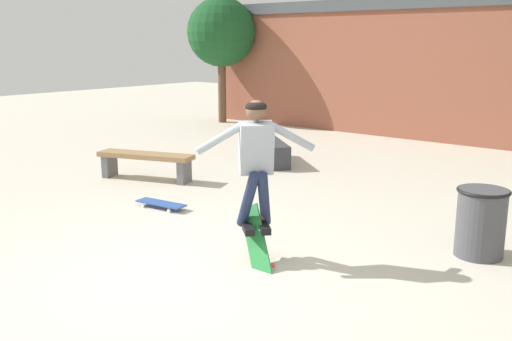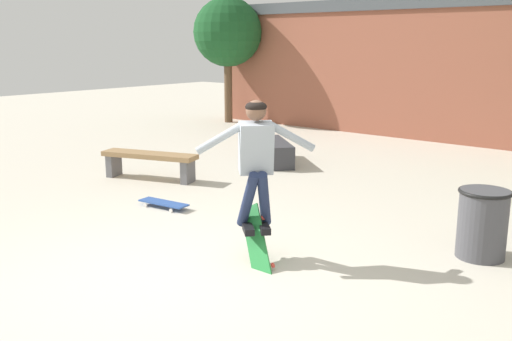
# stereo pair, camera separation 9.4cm
# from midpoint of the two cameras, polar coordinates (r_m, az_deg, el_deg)

# --- Properties ---
(ground_plane) EXTENTS (40.00, 40.00, 0.00)m
(ground_plane) POSITION_cam_midpoint_polar(r_m,az_deg,el_deg) (5.79, -7.41, -10.48)
(ground_plane) COLOR beige
(building_backdrop) EXTENTS (16.46, 0.52, 4.65)m
(building_backdrop) POSITION_cam_midpoint_polar(r_m,az_deg,el_deg) (13.45, 23.39, 9.38)
(building_backdrop) COLOR #93513D
(building_backdrop) RESTS_ON ground_plane
(tree_left) EXTENTS (1.92, 1.92, 3.50)m
(tree_left) POSITION_cam_midpoint_polar(r_m,az_deg,el_deg) (16.43, -2.68, 13.59)
(tree_left) COLOR brown
(tree_left) RESTS_ON ground_plane
(park_bench) EXTENTS (1.70, 0.91, 0.46)m
(park_bench) POSITION_cam_midpoint_polar(r_m,az_deg,el_deg) (9.72, -10.33, 1.04)
(park_bench) COLOR #99754C
(park_bench) RESTS_ON ground_plane
(skate_ledge) EXTENTS (1.40, 1.27, 0.42)m
(skate_ledge) POSITION_cam_midpoint_polar(r_m,az_deg,el_deg) (10.92, 2.21, 1.88)
(skate_ledge) COLOR #38383D
(skate_ledge) RESTS_ON ground_plane
(trash_bin) EXTENTS (0.55, 0.55, 0.75)m
(trash_bin) POSITION_cam_midpoint_polar(r_m,az_deg,el_deg) (6.58, 22.10, -4.80)
(trash_bin) COLOR #47474C
(trash_bin) RESTS_ON ground_plane
(skater) EXTENTS (0.88, 0.98, 1.38)m
(skater) POSITION_cam_midpoint_polar(r_m,az_deg,el_deg) (5.81, 0.47, 1.61)
(skater) COLOR #9EA8B2
(skateboard_flipping) EXTENTS (0.67, 0.42, 0.75)m
(skateboard_flipping) POSITION_cam_midpoint_polar(r_m,az_deg,el_deg) (5.98, 0.51, -7.37)
(skateboard_flipping) COLOR #237F38
(skateboard_resting) EXTENTS (0.78, 0.32, 0.08)m
(skateboard_resting) POSITION_cam_midpoint_polar(r_m,az_deg,el_deg) (8.08, -8.90, -3.22)
(skateboard_resting) COLOR #2D519E
(skateboard_resting) RESTS_ON ground_plane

